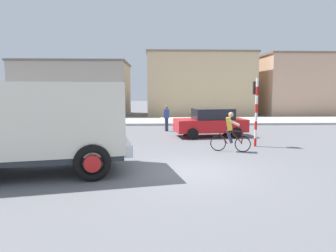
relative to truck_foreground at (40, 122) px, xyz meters
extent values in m
plane|color=slate|center=(4.71, 0.09, -1.67)|extent=(120.00, 120.00, 0.00)
cube|color=#ADADA8|center=(4.71, 15.14, -1.59)|extent=(80.00, 5.00, 0.16)
cube|color=silver|center=(-0.03, -0.01, 0.13)|extent=(5.61, 3.53, 2.20)
cube|color=#2D3338|center=(-0.03, -0.01, -1.05)|extent=(5.49, 3.46, 0.16)
cube|color=silver|center=(2.61, 0.56, -0.87)|extent=(0.73, 2.37, 0.36)
cube|color=black|center=(2.46, 0.52, 0.63)|extent=(0.56, 2.10, 0.70)
torus|color=black|center=(1.28, 1.58, -1.12)|extent=(1.13, 0.46, 1.10)
cylinder|color=red|center=(1.28, 1.58, -1.12)|extent=(0.55, 0.40, 0.50)
torus|color=black|center=(1.81, -0.92, -1.12)|extent=(1.13, 0.46, 1.10)
cylinder|color=red|center=(1.81, -0.92, -1.12)|extent=(0.55, 0.40, 0.50)
torus|color=black|center=(7.39, 3.04, -1.33)|extent=(0.67, 0.21, 0.68)
torus|color=black|center=(6.38, 3.31, -1.33)|extent=(0.67, 0.21, 0.68)
cylinder|color=#591E1E|center=(7.06, 3.13, -0.76)|extent=(0.59, 0.19, 0.09)
cylinder|color=#591E1E|center=(7.12, 3.12, -1.01)|extent=(0.50, 0.17, 0.57)
cylinder|color=#591E1E|center=(6.57, 3.26, -1.06)|extent=(0.44, 0.15, 0.57)
cylinder|color=#591E1E|center=(7.37, 3.05, -1.03)|extent=(0.10, 0.07, 0.59)
cylinder|color=black|center=(7.35, 3.06, -0.72)|extent=(0.16, 0.49, 0.03)
cube|color=black|center=(6.77, 3.21, -0.79)|extent=(0.26, 0.18, 0.06)
cube|color=gold|center=(6.82, 3.19, -0.46)|extent=(0.37, 0.38, 0.59)
sphere|color=tan|center=(6.89, 3.18, -0.06)|extent=(0.22, 0.22, 0.22)
cylinder|color=#2D334C|center=(6.87, 3.28, -1.02)|extent=(0.32, 0.19, 0.57)
cylinder|color=tan|center=(7.05, 3.30, -0.41)|extent=(0.50, 0.21, 0.29)
cylinder|color=#2D334C|center=(6.82, 3.09, -1.02)|extent=(0.32, 0.19, 0.57)
cylinder|color=tan|center=(6.97, 2.99, -0.41)|extent=(0.50, 0.21, 0.29)
cylinder|color=red|center=(8.35, 4.28, -1.47)|extent=(0.12, 0.12, 0.40)
cylinder|color=white|center=(8.35, 4.28, -1.07)|extent=(0.12, 0.12, 0.40)
cylinder|color=red|center=(8.35, 4.28, -0.67)|extent=(0.12, 0.12, 0.40)
cylinder|color=white|center=(8.35, 4.28, -0.27)|extent=(0.12, 0.12, 0.40)
cylinder|color=red|center=(8.35, 4.28, 0.13)|extent=(0.12, 0.12, 0.40)
cylinder|color=white|center=(8.35, 4.28, 0.53)|extent=(0.12, 0.12, 0.40)
cylinder|color=red|center=(8.35, 4.28, 0.93)|extent=(0.12, 0.12, 0.40)
cylinder|color=white|center=(8.35, 4.28, 1.33)|extent=(0.12, 0.12, 0.40)
cube|color=black|center=(8.35, 4.46, 1.08)|extent=(0.24, 0.20, 0.60)
sphere|color=green|center=(8.35, 4.58, 1.08)|extent=(0.14, 0.14, 0.14)
cube|color=red|center=(6.74, 7.38, -1.02)|extent=(4.19, 2.22, 0.70)
cube|color=black|center=(6.89, 7.40, -0.37)|extent=(2.37, 1.73, 0.60)
cylinder|color=black|center=(5.63, 6.37, -1.37)|extent=(0.62, 0.26, 0.60)
cylinder|color=black|center=(5.40, 8.06, -1.37)|extent=(0.62, 0.26, 0.60)
cylinder|color=black|center=(8.09, 6.71, -1.37)|extent=(0.62, 0.26, 0.60)
cylinder|color=black|center=(7.86, 8.39, -1.37)|extent=(0.62, 0.26, 0.60)
cube|color=gold|center=(-2.23, 8.60, -1.02)|extent=(4.11, 1.98, 0.70)
cube|color=black|center=(-2.38, 8.59, -0.37)|extent=(2.30, 1.60, 0.60)
cylinder|color=black|center=(-1.05, 9.54, -1.37)|extent=(0.61, 0.22, 0.60)
cylinder|color=black|center=(-0.93, 7.84, -1.37)|extent=(0.61, 0.22, 0.60)
cylinder|color=black|center=(-3.52, 9.37, -1.37)|extent=(0.61, 0.22, 0.60)
cylinder|color=black|center=(-3.40, 7.67, -1.37)|extent=(0.61, 0.22, 0.60)
cylinder|color=#2D334C|center=(4.33, 9.68, -1.24)|extent=(0.22, 0.22, 0.85)
cube|color=#3351A8|center=(4.33, 9.68, -0.54)|extent=(0.34, 0.22, 0.56)
sphere|color=brown|center=(4.33, 9.68, -0.15)|extent=(0.20, 0.20, 0.20)
cube|color=#9E9389|center=(-4.50, 21.72, 0.92)|extent=(10.42, 7.55, 5.18)
cube|color=#5E5852|center=(-4.50, 21.72, 3.61)|extent=(10.63, 7.70, 0.20)
cube|color=#D1B284|center=(8.14, 22.69, 1.42)|extent=(10.64, 6.84, 6.19)
cube|color=#7D6B4F|center=(8.14, 22.69, 4.62)|extent=(10.85, 6.98, 0.20)
cube|color=tan|center=(20.55, 21.67, 1.36)|extent=(11.68, 5.59, 6.05)
cube|color=#775E4C|center=(20.55, 21.67, 4.48)|extent=(11.92, 5.70, 0.20)
camera|label=1|loc=(3.70, -9.64, 1.03)|focal=32.35mm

